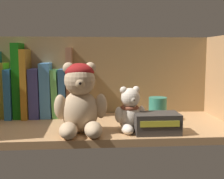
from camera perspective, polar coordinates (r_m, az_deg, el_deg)
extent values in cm
cube|color=tan|center=(86.97, -2.40, -7.40)|extent=(76.14, 31.74, 2.00)
cube|color=olive|center=(101.03, -2.81, 2.18)|extent=(78.54, 1.20, 28.18)
cube|color=gold|center=(101.72, -20.16, -0.07)|extent=(2.03, 9.42, 17.67)
cube|color=#2768A3|center=(101.24, -18.87, -0.59)|extent=(2.12, 13.42, 15.76)
cube|color=#126610|center=(100.20, -17.53, 1.73)|extent=(2.54, 11.77, 23.89)
cube|color=#A26D1D|center=(99.77, -16.14, 1.19)|extent=(1.87, 14.21, 21.93)
cube|color=#3E418B|center=(99.61, -14.54, -0.54)|extent=(3.23, 12.35, 15.81)
cube|color=#488BC9|center=(98.96, -12.58, -0.01)|extent=(3.54, 11.44, 17.62)
cube|color=#68C866|center=(98.73, -10.89, -0.62)|extent=(2.48, 11.02, 15.47)
cube|color=#2A4E6F|center=(98.49, -9.54, -0.56)|extent=(2.22, 10.89, 15.59)
cube|color=#8B5E44|center=(97.92, -8.23, 1.47)|extent=(1.91, 9.11, 22.53)
ellipsoid|color=tan|center=(77.22, -6.24, -4.26)|extent=(9.53, 8.75, 11.21)
sphere|color=tan|center=(75.46, -6.31, 1.80)|extent=(7.97, 7.97, 7.97)
sphere|color=tan|center=(75.78, -8.47, 4.15)|extent=(2.99, 2.99, 2.99)
sphere|color=tan|center=(75.92, -4.24, 4.21)|extent=(2.99, 2.99, 2.99)
sphere|color=tan|center=(72.70, -6.25, 1.22)|extent=(2.99, 2.99, 2.99)
sphere|color=black|center=(71.65, -6.22, 1.20)|extent=(1.05, 1.05, 1.05)
ellipsoid|color=tan|center=(72.84, -8.53, -7.92)|extent=(4.89, 7.71, 3.99)
ellipsoid|color=tan|center=(73.00, -3.64, -7.82)|extent=(4.89, 7.71, 3.99)
ellipsoid|color=tan|center=(76.44, -10.03, -3.38)|extent=(3.41, 3.41, 6.48)
ellipsoid|color=tan|center=(76.69, -2.47, -3.24)|extent=(3.41, 3.41, 6.48)
ellipsoid|color=maroon|center=(75.85, -6.35, 3.49)|extent=(7.57, 7.57, 4.39)
ellipsoid|color=beige|center=(79.43, 3.46, -5.36)|extent=(6.19, 5.68, 7.28)
sphere|color=beige|center=(78.11, 3.59, -1.58)|extent=(5.18, 5.18, 5.18)
sphere|color=beige|center=(77.53, 2.26, -0.13)|extent=(1.94, 1.94, 1.94)
sphere|color=beige|center=(78.84, 4.73, -0.03)|extent=(1.94, 1.94, 1.94)
sphere|color=beige|center=(76.48, 4.09, -2.01)|extent=(1.94, 1.94, 1.94)
sphere|color=black|center=(75.85, 4.28, -2.05)|extent=(0.68, 0.68, 0.68)
ellipsoid|color=beige|center=(76.15, 2.99, -7.73)|extent=(3.95, 5.39, 2.59)
ellipsoid|color=beige|center=(77.63, 5.77, -7.46)|extent=(3.95, 5.39, 2.59)
ellipsoid|color=beige|center=(77.79, 1.31, -4.93)|extent=(2.53, 2.53, 4.21)
ellipsoid|color=beige|center=(80.15, 5.75, -4.61)|extent=(2.53, 2.53, 4.21)
torus|color=brown|center=(78.91, 3.48, -3.51)|extent=(4.97, 4.97, 0.93)
cylinder|color=#2D7A66|center=(92.13, 8.89, -3.73)|extent=(5.57, 5.57, 7.16)
cube|color=#38332D|center=(77.55, 8.68, -6.49)|extent=(11.67, 7.27, 5.30)
cube|color=gold|center=(73.89, 9.36, -6.66)|extent=(9.92, 0.16, 1.48)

